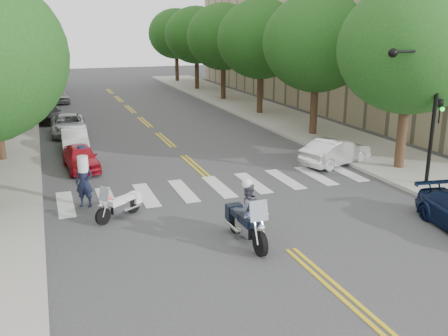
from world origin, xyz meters
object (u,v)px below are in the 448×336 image
motorcycle_parked (122,205)px  officer_standing (84,182)px  motorcycle_police (246,214)px  convertible (336,152)px

motorcycle_parked → officer_standing: size_ratio=0.95×
motorcycle_police → motorcycle_parked: bearing=-48.8°
motorcycle_parked → officer_standing: officer_standing is taller
motorcycle_police → motorcycle_parked: 4.83m
motorcycle_police → motorcycle_parked: (-3.28, 3.52, -0.48)m
officer_standing → convertible: (11.97, 1.80, -0.29)m
motorcycle_parked → officer_standing: (-1.11, 1.54, 0.48)m
convertible → officer_standing: bearing=79.3°
motorcycle_parked → motorcycle_police: bearing=-171.6°
motorcycle_police → motorcycle_parked: size_ratio=1.45×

